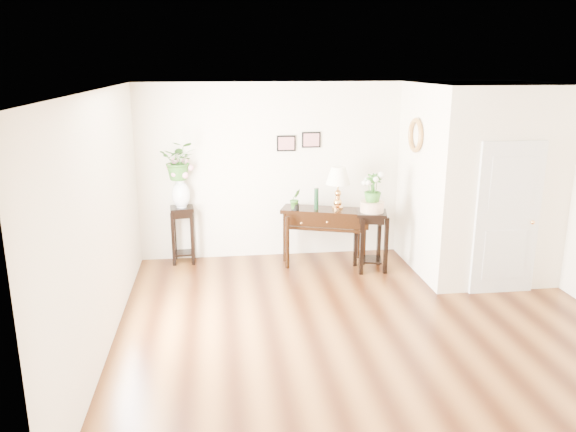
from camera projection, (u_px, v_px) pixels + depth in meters
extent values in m
cube|color=brown|center=(367.00, 325.00, 6.81)|extent=(6.00, 5.50, 0.02)
cube|color=white|center=(377.00, 89.00, 6.07)|extent=(6.00, 5.50, 0.02)
cube|color=#EFE2C8|center=(326.00, 170.00, 9.07)|extent=(6.00, 0.02, 2.80)
cube|color=#EFE2C8|center=(482.00, 318.00, 3.81)|extent=(6.00, 0.02, 2.80)
cube|color=#EFE2C8|center=(103.00, 223.00, 6.07)|extent=(0.02, 5.50, 2.80)
cube|color=#EFE2C8|center=(476.00, 179.00, 8.40)|extent=(1.80, 1.95, 2.80)
cube|color=silver|center=(507.00, 219.00, 7.53)|extent=(0.90, 0.05, 2.10)
cube|color=black|center=(286.00, 143.00, 8.85)|extent=(0.30, 0.02, 0.25)
cube|color=black|center=(311.00, 140.00, 8.89)|extent=(0.30, 0.02, 0.25)
torus|color=#BE8B3E|center=(415.00, 135.00, 8.23)|extent=(0.07, 0.51, 0.51)
cube|color=black|center=(324.00, 236.00, 8.83)|extent=(1.40, 0.86, 0.88)
cube|color=#E09F53|center=(338.00, 187.00, 8.64)|extent=(0.48, 0.48, 0.67)
cylinder|color=black|center=(316.00, 199.00, 8.65)|extent=(0.09, 0.09, 0.33)
imported|color=#2B611C|center=(295.00, 200.00, 8.61)|extent=(0.21, 0.20, 0.31)
cube|color=black|center=(183.00, 235.00, 8.86)|extent=(0.38, 0.38, 0.91)
imported|color=#2B611C|center=(179.00, 163.00, 8.56)|extent=(0.59, 0.52, 0.60)
cube|color=black|center=(371.00, 241.00, 8.53)|extent=(0.52, 0.52, 0.92)
cylinder|color=beige|center=(372.00, 207.00, 8.39)|extent=(0.37, 0.37, 0.16)
imported|color=#2B611C|center=(373.00, 189.00, 8.32)|extent=(0.32, 0.32, 0.45)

